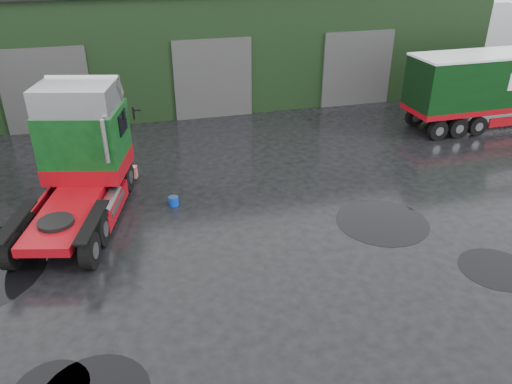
% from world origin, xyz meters
% --- Properties ---
extents(ground, '(100.00, 100.00, 0.00)m').
position_xyz_m(ground, '(0.00, 0.00, 0.00)').
color(ground, black).
extents(warehouse, '(32.40, 12.40, 6.30)m').
position_xyz_m(warehouse, '(2.00, 20.00, 3.16)').
color(warehouse, black).
rests_on(warehouse, ground).
extents(hero_tractor, '(4.60, 7.46, 4.31)m').
position_xyz_m(hero_tractor, '(-4.50, 4.50, 2.16)').
color(hero_tractor, '#0D3C14').
rests_on(hero_tractor, ground).
extents(lorry_right, '(14.02, 2.56, 3.68)m').
position_xyz_m(lorry_right, '(15.97, 9.00, 1.84)').
color(lorry_right, silver).
rests_on(lorry_right, ground).
extents(wash_bucket, '(0.42, 0.42, 0.33)m').
position_xyz_m(wash_bucket, '(-1.27, 4.92, 0.16)').
color(wash_bucket, '#0832B5').
rests_on(wash_bucket, ground).
extents(tree_back_b, '(4.40, 4.40, 7.50)m').
position_xyz_m(tree_back_b, '(10.00, 30.00, 3.75)').
color(tree_back_b, black).
rests_on(tree_back_b, ground).
extents(puddle_1, '(3.10, 3.10, 0.01)m').
position_xyz_m(puddle_1, '(5.36, 1.90, 0.00)').
color(puddle_1, black).
rests_on(puddle_1, ground).
extents(puddle_3, '(2.12, 2.12, 0.01)m').
position_xyz_m(puddle_3, '(7.29, -1.37, 0.00)').
color(puddle_3, black).
rests_on(puddle_3, ground).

